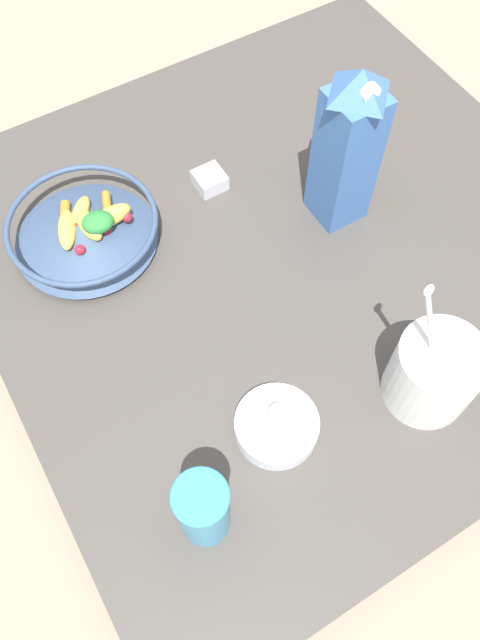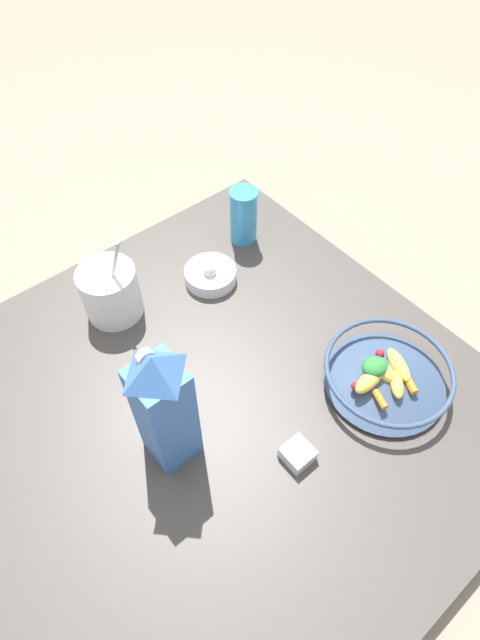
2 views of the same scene
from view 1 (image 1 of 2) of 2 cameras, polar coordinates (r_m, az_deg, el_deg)
The scene contains 8 objects.
ground_plane at distance 1.10m, azimuth 4.51°, elevation 5.29°, with size 6.00×6.00×0.00m, color gray.
countertop at distance 1.08m, azimuth 4.60°, elevation 6.00°, with size 1.01×1.01×0.05m.
fruit_bowl at distance 1.06m, azimuth -14.04°, elevation 8.07°, with size 0.25×0.25×0.08m.
milk_carton at distance 1.01m, azimuth 9.79°, elevation 15.23°, with size 0.08×0.08×0.29m.
yogurt_tub at distance 0.91m, azimuth 17.37°, elevation -4.52°, with size 0.12×0.12×0.24m.
drinking_cup at distance 0.80m, azimuth -3.40°, elevation -16.88°, with size 0.07×0.07×0.15m.
spice_jar at distance 1.13m, azimuth -2.79°, elevation 12.61°, with size 0.05×0.05×0.03m.
garlic_bowl at distance 0.89m, azimuth 3.36°, elevation -9.59°, with size 0.12×0.12×0.06m.
Camera 1 is at (-0.39, -0.48, 0.91)m, focal length 35.00 mm.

